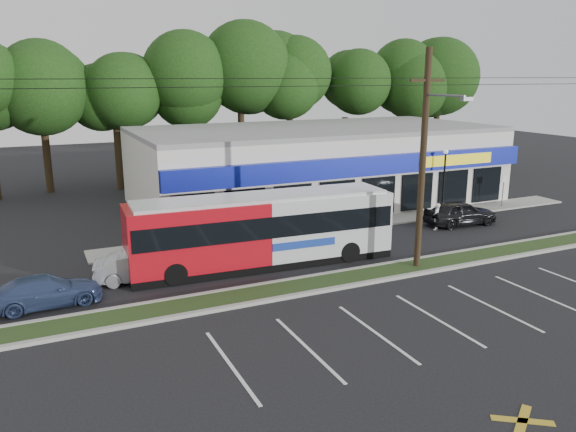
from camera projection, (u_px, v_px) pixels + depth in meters
The scene contains 16 objects.
ground at pixel (375, 284), 24.35m from camera, with size 120.00×120.00×0.00m, color black.
grass_strip at pixel (362, 276), 25.21m from camera, with size 40.00×1.60×0.12m, color #233A17.
curb_south at pixel (373, 282), 24.46m from camera, with size 40.00×0.25×0.14m, color #9E9E93.
curb_north at pixel (352, 270), 25.96m from camera, with size 40.00×0.25×0.14m, color #9E9E93.
sidewalk at pixel (362, 223), 34.29m from camera, with size 32.00×2.20×0.10m, color #9E9E93.
strip_mall at pixel (317, 164), 39.94m from camera, with size 25.00×12.55×5.30m.
utility_pole at pixel (421, 154), 25.00m from camera, with size 50.00×2.77×10.00m.
lamp_post at pixel (444, 174), 35.93m from camera, with size 0.30×0.30×4.25m.
sign_post at pixel (504, 185), 38.05m from camera, with size 0.45×0.10×2.23m.
tree_line at pixel (245, 80), 46.79m from camera, with size 46.76×6.76×11.83m.
metrobus at pixel (263, 228), 26.48m from camera, with size 12.77×3.32×3.40m.
car_dark at pixel (460, 213), 33.85m from camera, with size 1.80×4.46×1.52m, color black.
car_silver at pixel (143, 266), 24.61m from camera, with size 1.46×4.17×1.37m, color #95989C.
car_blue at pixel (46, 291), 21.96m from camera, with size 1.71×4.21×1.22m, color navy.
pedestrian_a at pixel (436, 217), 32.79m from camera, with size 0.58×0.38×1.58m, color silver.
pedestrian_b at pixel (340, 227), 30.64m from camera, with size 0.75×0.58×1.54m, color silver.
Camera 1 is at (-13.07, -19.16, 8.82)m, focal length 35.00 mm.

